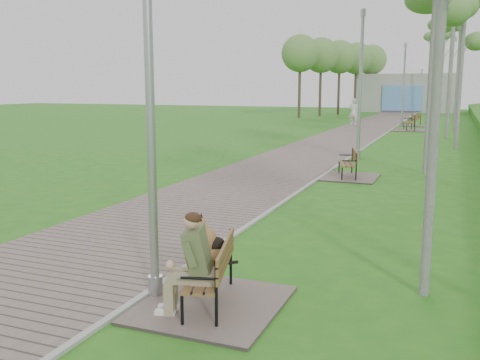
% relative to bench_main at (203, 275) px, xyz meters
% --- Properties ---
extents(ground, '(120.00, 120.00, 0.00)m').
position_rel_bench_main_xyz_m(ground, '(-0.86, 3.77, -0.41)').
color(ground, '#286A1C').
rests_on(ground, ground).
extents(walkway, '(3.50, 67.00, 0.04)m').
position_rel_bench_main_xyz_m(walkway, '(-2.61, 25.27, -0.39)').
color(walkway, '#6D5F58').
rests_on(walkway, ground).
extents(kerb, '(0.10, 67.00, 0.05)m').
position_rel_bench_main_xyz_m(kerb, '(-0.86, 25.27, -0.39)').
color(kerb, '#999993').
rests_on(kerb, ground).
extents(building_north, '(10.00, 5.20, 4.00)m').
position_rel_bench_main_xyz_m(building_north, '(-2.36, 54.74, 1.58)').
color(building_north, '#9E9E99').
rests_on(building_north, ground).
extents(bench_main, '(1.69, 1.88, 1.48)m').
position_rel_bench_main_xyz_m(bench_main, '(0.00, 0.00, 0.00)').
color(bench_main, '#6D5F58').
rests_on(bench_main, ground).
extents(bench_second, '(1.70, 1.89, 1.04)m').
position_rel_bench_main_xyz_m(bench_second, '(-0.12, 10.26, -0.22)').
color(bench_second, '#6D5F58').
rests_on(bench_second, ground).
extents(bench_third, '(2.01, 2.23, 1.23)m').
position_rel_bench_main_xyz_m(bench_third, '(0.20, 29.08, -0.18)').
color(bench_third, '#6D5F58').
rests_on(bench_third, ground).
extents(bench_far, '(1.70, 1.88, 1.04)m').
position_rel_bench_main_xyz_m(bench_far, '(0.24, 33.14, -0.22)').
color(bench_far, '#6D5F58').
rests_on(bench_far, ground).
extents(lamp_post_near, '(0.19, 0.19, 4.94)m').
position_rel_bench_main_xyz_m(lamp_post_near, '(-0.72, 0.05, 1.89)').
color(lamp_post_near, '#9A9CA1').
rests_on(lamp_post_near, ground).
extents(lamp_post_second, '(0.21, 0.21, 5.51)m').
position_rel_bench_main_xyz_m(lamp_post_second, '(-0.57, 14.79, 2.16)').
color(lamp_post_second, '#9A9CA1').
rests_on(lamp_post_second, ground).
extents(lamp_post_third, '(0.22, 0.22, 5.66)m').
position_rel_bench_main_xyz_m(lamp_post_third, '(-0.66, 33.67, 2.23)').
color(lamp_post_third, '#9A9CA1').
rests_on(lamp_post_third, ground).
extents(lamp_post_far, '(0.17, 0.17, 4.43)m').
position_rel_bench_main_xyz_m(lamp_post_far, '(-0.57, 52.37, 1.66)').
color(lamp_post_far, '#9A9CA1').
rests_on(lamp_post_far, ground).
extents(pedestrian_near, '(0.72, 0.50, 1.90)m').
position_rel_bench_main_xyz_m(pedestrian_near, '(-3.79, 32.11, 0.54)').
color(pedestrian_near, white).
rests_on(pedestrian_near, ground).
extents(birch_far_a, '(2.22, 2.22, 8.27)m').
position_rel_bench_main_xyz_m(birch_far_a, '(2.78, 29.88, 6.08)').
color(birch_far_a, silver).
rests_on(birch_far_a, ground).
extents(birch_far_b, '(2.31, 2.31, 8.99)m').
position_rel_bench_main_xyz_m(birch_far_b, '(2.40, 34.30, 6.65)').
color(birch_far_b, silver).
rests_on(birch_far_b, ground).
extents(birch_distant_a, '(2.90, 2.90, 9.24)m').
position_rel_bench_main_xyz_m(birch_distant_a, '(0.98, 49.20, 6.84)').
color(birch_distant_a, silver).
rests_on(birch_distant_a, ground).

